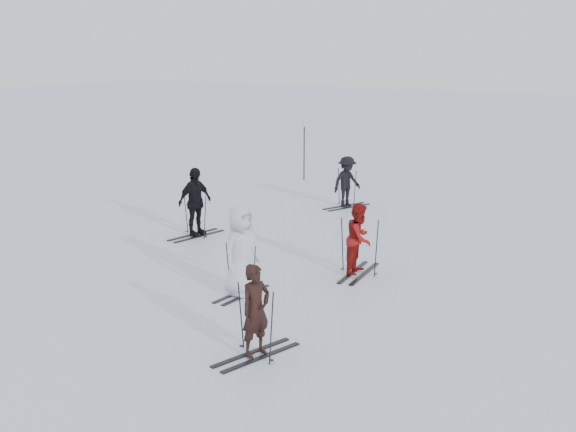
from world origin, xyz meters
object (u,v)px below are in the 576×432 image
(skier_uphill_far, at_px, (347,182))
(piste_marker, at_px, (304,153))
(skier_red, at_px, (359,240))
(skier_near_dark, at_px, (256,312))
(skier_uphill_left, at_px, (195,203))
(skier_grey, at_px, (241,251))

(skier_uphill_far, bearing_deg, piste_marker, 69.33)
(piste_marker, bearing_deg, skier_red, -52.90)
(skier_near_dark, bearing_deg, piste_marker, 42.70)
(skier_red, height_order, piste_marker, piste_marker)
(skier_near_dark, xyz_separation_m, skier_uphill_left, (-5.76, 5.48, 0.13))
(skier_grey, bearing_deg, skier_red, -26.29)
(skier_grey, distance_m, piste_marker, 12.86)
(skier_near_dark, xyz_separation_m, skier_grey, (-1.98, 2.34, 0.15))
(skier_near_dark, bearing_deg, skier_grey, 55.18)
(skier_red, bearing_deg, skier_near_dark, 179.52)
(skier_near_dark, height_order, skier_grey, skier_grey)
(skier_grey, bearing_deg, skier_uphill_far, 16.20)
(skier_uphill_far, bearing_deg, skier_red, -128.16)
(skier_red, distance_m, skier_grey, 2.96)
(skier_near_dark, relative_size, skier_red, 0.98)
(piste_marker, bearing_deg, skier_uphill_left, -79.19)
(skier_uphill_left, xyz_separation_m, skier_uphill_far, (1.88, 5.29, -0.13))
(skier_red, distance_m, piste_marker, 11.41)
(skier_near_dark, relative_size, piste_marker, 0.78)
(skier_near_dark, height_order, skier_red, skier_red)
(skier_uphill_left, bearing_deg, piste_marker, 21.30)
(skier_near_dark, height_order, piste_marker, piste_marker)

